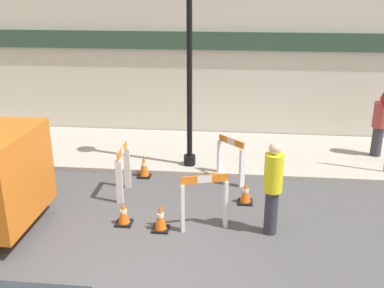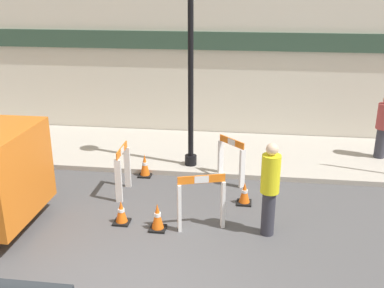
% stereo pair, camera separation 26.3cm
% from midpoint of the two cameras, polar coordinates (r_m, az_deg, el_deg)
% --- Properties ---
extents(sidewalk_slab, '(18.00, 3.12, 0.12)m').
position_cam_midpoint_polar(sidewalk_slab, '(12.09, -1.72, -0.88)').
color(sidewalk_slab, '#ADA89E').
rests_on(sidewalk_slab, ground_plane).
extents(storefront_facade, '(18.00, 0.22, 5.50)m').
position_cam_midpoint_polar(storefront_facade, '(13.03, -0.87, 12.85)').
color(storefront_facade, beige).
rests_on(storefront_facade, ground_plane).
extents(streetlamp_post, '(0.44, 0.44, 4.65)m').
position_cam_midpoint_polar(streetlamp_post, '(10.27, -1.08, 13.13)').
color(streetlamp_post, black).
rests_on(streetlamp_post, sidewalk_slab).
extents(barricade_0, '(0.87, 0.39, 1.08)m').
position_cam_midpoint_polar(barricade_0, '(8.24, 0.65, -7.15)').
color(barricade_0, white).
rests_on(barricade_0, ground_plane).
extents(barricade_1, '(0.65, 0.66, 1.05)m').
position_cam_midpoint_polar(barricade_1, '(10.22, 4.22, -1.87)').
color(barricade_1, white).
rests_on(barricade_1, ground_plane).
extents(barricade_2, '(0.15, 0.81, 1.09)m').
position_cam_midpoint_polar(barricade_2, '(9.66, -9.51, -3.27)').
color(barricade_2, white).
rests_on(barricade_2, ground_plane).
extents(traffic_cone_0, '(0.30, 0.30, 0.55)m').
position_cam_midpoint_polar(traffic_cone_0, '(10.62, -6.82, -2.83)').
color(traffic_cone_0, black).
rests_on(traffic_cone_0, ground_plane).
extents(traffic_cone_1, '(0.30, 0.30, 0.48)m').
position_cam_midpoint_polar(traffic_cone_1, '(9.38, 6.01, -6.19)').
color(traffic_cone_1, black).
rests_on(traffic_cone_1, ground_plane).
extents(traffic_cone_2, '(0.30, 0.30, 0.54)m').
position_cam_midpoint_polar(traffic_cone_2, '(8.37, -4.94, -9.31)').
color(traffic_cone_2, black).
rests_on(traffic_cone_2, ground_plane).
extents(traffic_cone_3, '(0.30, 0.30, 0.46)m').
position_cam_midpoint_polar(traffic_cone_3, '(8.67, -9.55, -8.72)').
color(traffic_cone_3, black).
rests_on(traffic_cone_3, ground_plane).
extents(person_worker, '(0.47, 0.47, 1.75)m').
position_cam_midpoint_polar(person_worker, '(8.06, 9.30, -5.22)').
color(person_worker, '#33333D').
rests_on(person_worker, ground_plane).
extents(person_pedestrian, '(0.48, 0.48, 1.60)m').
position_cam_midpoint_polar(person_pedestrian, '(12.23, 22.14, 2.40)').
color(person_pedestrian, '#33333D').
rests_on(person_pedestrian, sidewalk_slab).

